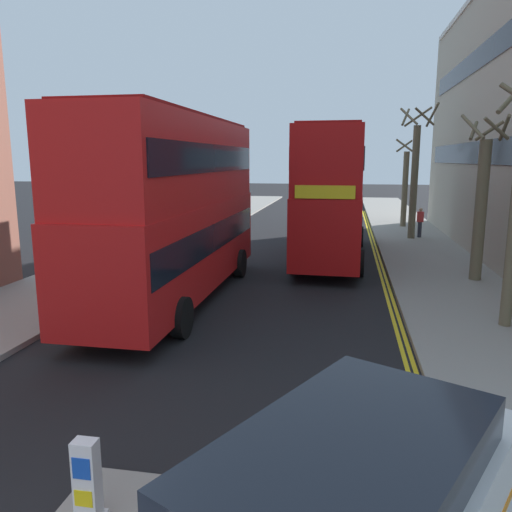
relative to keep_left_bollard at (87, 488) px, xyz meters
The scene contains 11 objects.
sidewalk_right 14.80m from the keep_left_bollard, 63.92° to the left, with size 4.00×80.00×0.14m, color gray.
sidewalk_left 14.80m from the keep_left_bollard, 116.08° to the left, with size 4.00×80.00×0.14m, color gray.
kerb_line_outer 12.12m from the keep_left_bollard, 68.69° to the left, with size 0.10×56.00×0.01m, color yellow.
kerb_line_inner 12.07m from the keep_left_bollard, 69.40° to the left, with size 0.10×56.00×0.01m, color yellow.
keep_left_bollard is the anchor object (origin of this frame).
double_decker_bus_away 10.49m from the keep_left_bollard, 102.94° to the left, with size 2.86×10.83×5.64m.
double_decker_bus_oncoming 17.81m from the keep_left_bollard, 82.63° to the left, with size 2.99×10.86×5.64m.
pedestrian_far 24.71m from the keep_left_bollard, 73.86° to the left, with size 0.34×0.22×1.62m.
street_tree_mid 15.85m from the keep_left_bollard, 61.58° to the left, with size 1.51×1.47×5.75m.
street_tree_far 24.39m from the keep_left_bollard, 74.71° to the left, with size 1.89×1.86×7.07m.
street_tree_distant 29.18m from the keep_left_bollard, 77.12° to the left, with size 1.53×1.43×5.67m.
Camera 1 is at (2.85, -2.05, 4.36)m, focal length 35.20 mm.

